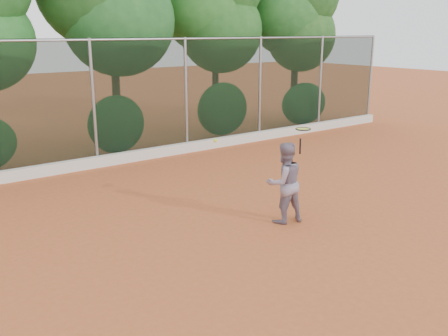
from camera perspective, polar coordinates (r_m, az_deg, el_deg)
ground at (r=8.86m, az=3.91°, el=-9.22°), size 80.00×80.00×0.00m
concrete_curb at (r=14.38m, az=-13.98°, el=0.74°), size 24.00×0.20×0.30m
tennis_player at (r=9.85m, az=6.90°, el=-1.68°), size 0.89×0.76×1.62m
chainlink_fence at (r=14.23m, az=-14.71°, el=7.55°), size 24.09×0.09×3.50m
foliage_backdrop at (r=15.80m, az=-20.15°, el=17.14°), size 23.70×3.63×7.55m
tennis_racket at (r=9.74m, az=9.00°, el=4.20°), size 0.39×0.39×0.52m
tennis_ball_in_flight at (r=8.80m, az=-0.97°, el=3.16°), size 0.07×0.07×0.07m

